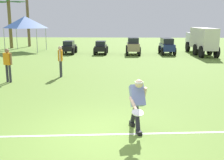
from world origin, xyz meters
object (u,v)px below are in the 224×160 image
(parked_car_slot_d, at_px, (167,46))
(box_truck, at_px, (201,40))
(event_tent, at_px, (25,22))
(parked_car_slot_c, at_px, (133,46))
(palm_tree_left_of_centre, at_px, (27,7))
(parked_car_slot_a, at_px, (69,47))
(teammate_midfield, at_px, (60,58))
(parked_car_slot_b, at_px, (101,47))
(palm_tree_far_left, at_px, (10,18))
(frisbee_in_flight, at_px, (138,113))
(teammate_near_sideline, at_px, (8,62))
(frisbee_thrower, at_px, (137,102))

(parked_car_slot_d, relative_size, box_truck, 0.41)
(event_tent, bearing_deg, parked_car_slot_d, -8.41)
(parked_car_slot_c, xyz_separation_m, palm_tree_left_of_centre, (-11.14, 6.91, 3.42))
(parked_car_slot_a, distance_m, palm_tree_left_of_centre, 9.46)
(parked_car_slot_c, height_order, parked_car_slot_d, parked_car_slot_c)
(teammate_midfield, relative_size, parked_car_slot_d, 0.64)
(parked_car_slot_a, xyz_separation_m, parked_car_slot_b, (2.73, -0.01, 0.00))
(palm_tree_far_left, bearing_deg, parked_car_slot_d, -16.96)
(frisbee_in_flight, height_order, event_tent, event_tent)
(palm_tree_left_of_centre, relative_size, event_tent, 2.14)
(event_tent, bearing_deg, palm_tree_far_left, 132.70)
(parked_car_slot_c, height_order, palm_tree_left_of_centre, palm_tree_left_of_centre)
(box_truck, bearing_deg, teammate_near_sideline, -135.88)
(frisbee_in_flight, relative_size, palm_tree_left_of_centre, 0.05)
(parked_car_slot_a, bearing_deg, teammate_midfield, -81.26)
(teammate_near_sideline, xyz_separation_m, teammate_midfield, (2.13, 1.36, 0.00))
(parked_car_slot_b, distance_m, parked_car_slot_c, 2.72)
(teammate_near_sideline, distance_m, box_truck, 16.31)
(frisbee_in_flight, xyz_separation_m, teammate_near_sideline, (-5.66, 6.33, 0.19))
(parked_car_slot_d, bearing_deg, parked_car_slot_c, -173.20)
(teammate_near_sideline, xyz_separation_m, parked_car_slot_c, (6.04, 10.96, -0.20))
(frisbee_thrower, xyz_separation_m, frisbee_in_flight, (-0.02, -0.72, -0.05))
(palm_tree_left_of_centre, bearing_deg, teammate_midfield, -66.36)
(teammate_midfield, height_order, parked_car_slot_a, teammate_midfield)
(frisbee_thrower, height_order, parked_car_slot_b, frisbee_thrower)
(frisbee_thrower, relative_size, frisbee_in_flight, 4.15)
(parked_car_slot_a, relative_size, box_truck, 0.37)
(parked_car_slot_b, bearing_deg, teammate_midfield, -96.97)
(box_truck, bearing_deg, parked_car_slot_a, -179.44)
(palm_tree_far_left, height_order, event_tent, palm_tree_far_left)
(parked_car_slot_d, height_order, box_truck, box_truck)
(frisbee_thrower, height_order, parked_car_slot_a, frisbee_thrower)
(frisbee_in_flight, distance_m, box_truck, 18.70)
(parked_car_slot_d, xyz_separation_m, palm_tree_left_of_centre, (-13.99, 6.57, 3.44))
(frisbee_thrower, distance_m, teammate_midfield, 7.83)
(parked_car_slot_b, height_order, event_tent, event_tent)
(parked_car_slot_c, distance_m, palm_tree_left_of_centre, 13.55)
(frisbee_thrower, distance_m, parked_car_slot_c, 16.58)
(palm_tree_far_left, bearing_deg, frisbee_in_flight, -61.81)
(box_truck, bearing_deg, palm_tree_left_of_centre, 158.81)
(frisbee_in_flight, height_order, box_truck, box_truck)
(teammate_midfield, relative_size, palm_tree_left_of_centre, 0.23)
(parked_car_slot_d, bearing_deg, event_tent, 171.59)
(event_tent, bearing_deg, frisbee_in_flight, -64.30)
(parked_car_slot_a, xyz_separation_m, event_tent, (-4.34, 1.92, 2.07))
(frisbee_in_flight, relative_size, event_tent, 0.11)
(frisbee_in_flight, xyz_separation_m, event_tent, (-9.38, 19.50, 1.89))
(parked_car_slot_a, distance_m, parked_car_slot_d, 8.28)
(parked_car_slot_a, distance_m, parked_car_slot_b, 2.73)
(teammate_near_sideline, xyz_separation_m, palm_tree_left_of_centre, (-5.10, 17.87, 3.22))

